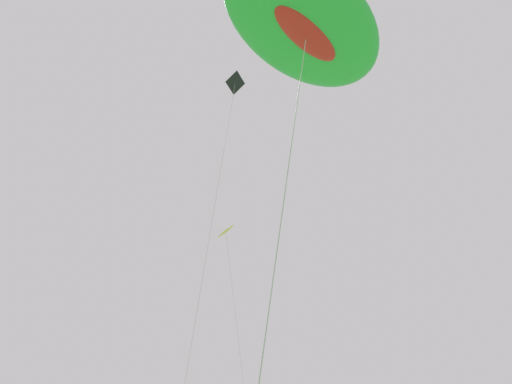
# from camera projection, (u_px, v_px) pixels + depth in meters

# --- Properties ---
(big_show_kite) EXTENTS (12.12, 5.88, 13.78)m
(big_show_kite) POSITION_uv_depth(u_px,v_px,m) (299.00, 19.00, 13.32)
(big_show_kite) COLOR green
(big_show_kite) RESTS_ON ground
(small_kite_diamond_red) EXTENTS (1.70, 4.70, 24.66)m
(small_kite_diamond_red) POSITION_uv_depth(u_px,v_px,m) (232.00, 102.00, 28.59)
(small_kite_diamond_red) COLOR black
(small_kite_diamond_red) RESTS_ON ground
(small_kite_stunt_black) EXTENTS (1.69, 4.90, 21.84)m
(small_kite_stunt_black) POSITION_uv_depth(u_px,v_px,m) (227.00, 241.00, 37.46)
(small_kite_stunt_black) COLOR yellow
(small_kite_stunt_black) RESTS_ON ground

